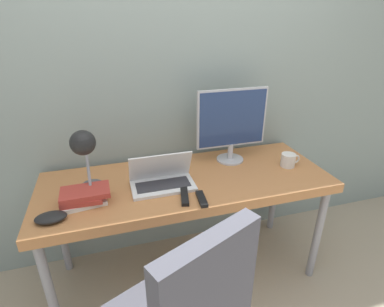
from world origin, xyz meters
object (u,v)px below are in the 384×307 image
Objects in this scene: laptop at (162,179)px; game_controller at (51,217)px; monitor at (232,122)px; desk_lamp at (84,148)px; mug at (289,160)px; book_stack at (84,196)px.

laptop is 2.42× the size of game_controller.
monitor is 1.20m from game_controller.
desk_lamp reaches higher than mug.
game_controller is at bearing -142.20° from book_stack.
monitor is 1.23× the size of desk_lamp.
monitor reaches higher than laptop.
game_controller is at bearing -160.93° from monitor.
monitor is at bearing 149.36° from mug.
laptop reaches higher than game_controller.
mug is at bearing 1.57° from desk_lamp.
monitor is 3.70× the size of mug.
book_stack is 1.76× the size of game_controller.
desk_lamp is 1.27m from mug.
monitor is 1.86× the size of book_stack.
laptop is 1.38× the size of book_stack.
desk_lamp reaches higher than game_controller.
monitor is at bearing 14.23° from desk_lamp.
laptop is 2.73× the size of mug.
laptop is at bearing -179.16° from mug.
book_stack is at bearing 37.80° from game_controller.
desk_lamp is 2.66× the size of game_controller.
desk_lamp reaches higher than laptop.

